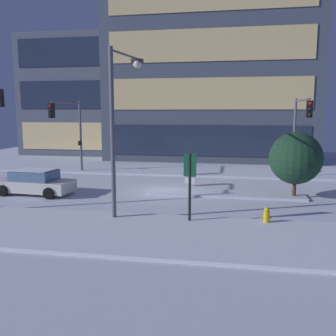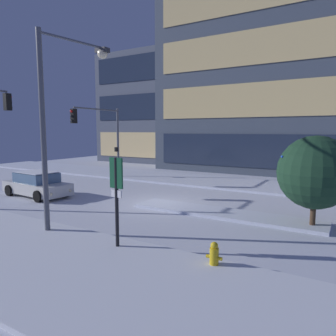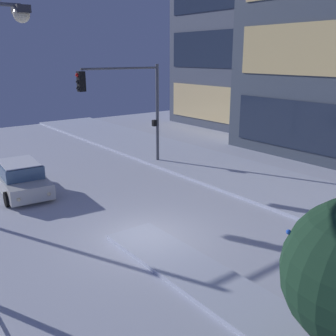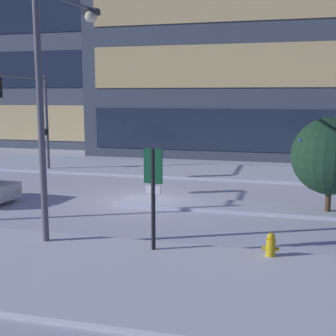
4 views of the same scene
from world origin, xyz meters
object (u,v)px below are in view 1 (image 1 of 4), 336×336
object	(u,v)px
fire_hydrant	(267,217)
decorated_tree_median	(296,158)
traffic_light_corner_far_left	(69,124)
traffic_light_corner_far_right	(300,123)
car_near	(35,182)
street_lamp_arched	(121,109)
parking_info_sign	(190,179)

from	to	relation	value
fire_hydrant	decorated_tree_median	xyz separation A→B (m)	(1.99, 5.60, 1.91)
traffic_light_corner_far_left	decorated_tree_median	distance (m)	16.43
traffic_light_corner_far_left	fire_hydrant	distance (m)	17.47
traffic_light_corner_far_right	decorated_tree_median	bearing A→B (deg)	-11.37
traffic_light_corner_far_left	fire_hydrant	xyz separation A→B (m)	(13.66, -10.27, -3.62)
car_near	fire_hydrant	world-z (taller)	car_near
car_near	traffic_light_corner_far_left	size ratio (longest dim) A/B	0.83
traffic_light_corner_far_right	street_lamp_arched	size ratio (longest dim) A/B	0.76
fire_hydrant	car_near	bearing A→B (deg)	163.23
car_near	traffic_light_corner_far_right	world-z (taller)	traffic_light_corner_far_right
traffic_light_corner_far_left	decorated_tree_median	bearing A→B (deg)	73.36
street_lamp_arched	parking_info_sign	distance (m)	4.55
traffic_light_corner_far_left	street_lamp_arched	xyz separation A→B (m)	(7.04, -9.75, 0.99)
traffic_light_corner_far_left	decorated_tree_median	world-z (taller)	traffic_light_corner_far_left
traffic_light_corner_far_left	parking_info_sign	distance (m)	14.93
traffic_light_corner_far_left	fire_hydrant	world-z (taller)	traffic_light_corner_far_left
traffic_light_corner_far_left	decorated_tree_median	size ratio (longest dim) A/B	1.53
car_near	street_lamp_arched	xyz separation A→B (m)	(6.46, -3.41, 4.29)
car_near	street_lamp_arched	world-z (taller)	street_lamp_arched
street_lamp_arched	decorated_tree_median	world-z (taller)	street_lamp_arched
decorated_tree_median	traffic_light_corner_far_left	bearing A→B (deg)	163.36
parking_info_sign	decorated_tree_median	size ratio (longest dim) A/B	0.82
parking_info_sign	decorated_tree_median	xyz separation A→B (m)	(5.30, 5.89, 0.30)
parking_info_sign	fire_hydrant	bearing A→B (deg)	-78.58
parking_info_sign	decorated_tree_median	bearing A→B (deg)	-35.69
parking_info_sign	street_lamp_arched	bearing A→B (deg)	82.27
decorated_tree_median	traffic_light_corner_far_right	bearing A→B (deg)	78.63
car_near	traffic_light_corner_far_right	distance (m)	17.44
parking_info_sign	decorated_tree_median	world-z (taller)	decorated_tree_median
car_near	fire_hydrant	bearing A→B (deg)	-12.43
street_lamp_arched	fire_hydrant	world-z (taller)	street_lamp_arched
parking_info_sign	traffic_light_corner_far_left	bearing A→B (deg)	50.68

